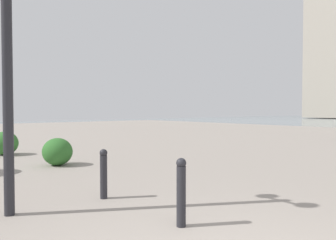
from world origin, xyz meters
name	(u,v)px	position (x,y,z in m)	size (l,w,h in m)	color
lamppost	(7,20)	(3.52, 0.70, 2.74)	(0.98, 0.28, 4.12)	#232328
bollard_near	(181,191)	(1.63, -0.86, 0.46)	(0.13, 0.13, 0.88)	#232328
bollard_mid	(104,173)	(3.43, -0.74, 0.43)	(0.13, 0.13, 0.83)	#232328
shrub_low	(5,143)	(10.19, -0.84, 0.39)	(0.91, 0.82, 0.78)	#2D6628
shrub_round	(57,152)	(7.13, -1.40, 0.37)	(0.86, 0.77, 0.73)	#2D6628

